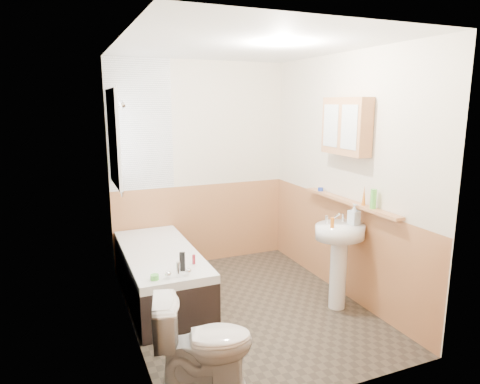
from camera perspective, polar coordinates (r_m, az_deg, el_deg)
name	(u,v)px	position (r m, az deg, el deg)	size (l,w,h in m)	color
floor	(246,307)	(4.42, 0.78, -15.12)	(2.80, 2.80, 0.00)	#2F2821
ceiling	(247,45)	(3.97, 0.89, 18.99)	(2.80, 2.80, 0.00)	white
wall_back	(201,165)	(5.32, -5.28, 3.62)	(2.20, 0.02, 2.50)	beige
wall_front	(334,223)	(2.81, 12.45, -4.02)	(2.20, 0.02, 2.50)	beige
wall_left	(125,194)	(3.72, -15.03, -0.29)	(0.02, 2.80, 2.50)	beige
wall_right	(344,177)	(4.57, 13.70, 1.98)	(0.02, 2.80, 2.50)	beige
wainscot_right	(339,246)	(4.74, 13.04, -7.01)	(0.01, 2.80, 1.00)	#BE7F4E
wainscot_front	(327,328)	(3.12, 11.57, -17.30)	(2.20, 0.01, 1.00)	#BE7F4E
wainscot_back	(202,224)	(5.46, -5.06, -4.23)	(2.20, 0.01, 1.00)	#BE7F4E
tile_cladding_left	(128,194)	(3.72, -14.70, -0.26)	(0.01, 2.80, 2.50)	white
tile_return_back	(140,125)	(5.08, -13.22, 8.65)	(0.75, 0.01, 1.50)	white
window	(114,138)	(4.60, -16.39, 6.94)	(0.03, 0.79, 0.99)	white
bathtub	(161,273)	(4.57, -10.54, -10.62)	(0.70, 1.68, 0.66)	black
shower_riser	(120,132)	(4.36, -15.71, 7.69)	(0.10, 0.07, 1.09)	silver
toilet	(204,343)	(3.20, -4.83, -19.47)	(0.39, 0.70, 0.69)	white
sink	(339,249)	(4.30, 13.09, -7.42)	(0.50, 0.40, 0.96)	white
pine_shelf	(349,202)	(4.42, 14.34, -1.30)	(0.10, 1.42, 0.03)	#BE7F4E
medicine_cabinet	(346,126)	(4.35, 13.95, 8.51)	(0.16, 0.62, 0.56)	#BE7F4E
foam_can	(373,199)	(4.12, 17.36, -0.88)	(0.06, 0.06, 0.18)	#59C647
green_bottle	(364,196)	(4.22, 16.20, -0.47)	(0.04, 0.04, 0.19)	orange
black_jar	(321,189)	(4.82, 10.69, 0.36)	(0.06, 0.06, 0.04)	#19339E
soap_bottle	(354,220)	(4.26, 14.93, -3.59)	(0.09, 0.20, 0.09)	silver
clear_bottle	(332,223)	(4.10, 12.21, -4.03)	(0.04, 0.04, 0.10)	orange
blue_gel	(182,262)	(3.91, -7.69, -9.18)	(0.05, 0.03, 0.17)	black
cream_jar	(155,277)	(3.78, -11.31, -11.08)	(0.07, 0.07, 0.05)	#59C647
orange_bottle	(194,260)	(4.06, -6.18, -8.94)	(0.03, 0.03, 0.09)	maroon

